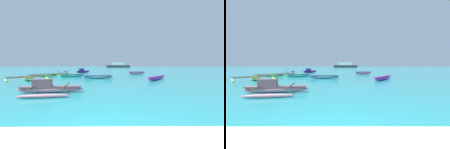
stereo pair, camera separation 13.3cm
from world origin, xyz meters
TOP-DOWN VIEW (x-y plane):
  - moored_boat_0 at (-5.02, 16.92)m, footprint 3.12×1.31m
  - moored_boat_1 at (-7.78, 19.70)m, footprint 2.77×3.29m
  - moored_boat_2 at (-5.43, 26.87)m, footprint 2.48×3.05m
  - moored_boat_3 at (-8.38, 16.73)m, footprint 4.82×4.69m
  - moored_boat_4 at (-8.49, 12.88)m, footprint 4.10×3.82m
  - moored_boat_5 at (-9.02, 25.66)m, footprint 3.16×3.18m
  - moored_boat_6 at (4.30, 22.16)m, footprint 2.86×1.11m
  - moored_boat_7 at (4.89, 13.14)m, footprint 2.93×3.48m
  - moored_boat_8 at (-3.47, 6.02)m, footprint 3.69×3.37m
  - moored_boat_9 at (-1.43, 14.62)m, footprint 3.56×0.99m
  - distant_ferry at (4.10, 78.11)m, footprint 12.50×2.75m

SIDE VIEW (x-z plane):
  - moored_boat_3 at x=-8.38m, z-range -0.02..0.36m
  - moored_boat_4 at x=-8.49m, z-range -0.01..0.38m
  - moored_boat_1 at x=-7.78m, z-range 0.02..0.35m
  - moored_boat_0 at x=-5.02m, z-range 0.02..0.40m
  - moored_boat_7 at x=4.89m, z-range 0.02..0.41m
  - moored_boat_9 at x=-1.43m, z-range 0.02..0.43m
  - moored_boat_8 at x=-3.47m, z-range -0.15..0.64m
  - moored_boat_6 at x=4.30m, z-range 0.03..0.48m
  - moored_boat_5 at x=-9.02m, z-range 0.03..0.51m
  - moored_boat_2 at x=-5.43m, z-range -0.13..0.73m
  - distant_ferry at x=4.10m, z-range -0.26..2.49m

